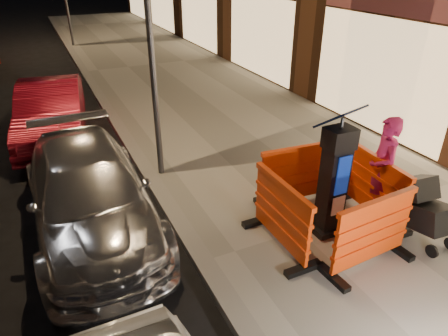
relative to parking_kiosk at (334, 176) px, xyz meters
name	(u,v)px	position (x,y,z in m)	size (l,w,h in m)	color
ground_plane	(205,268)	(-2.18, 0.17, -1.20)	(120.00, 120.00, 0.00)	black
sidewalk	(356,216)	(0.82, 0.17, -1.12)	(6.00, 60.00, 0.15)	gray
kerb	(205,264)	(-2.18, 0.17, -1.12)	(0.30, 60.00, 0.15)	slate
parking_kiosk	(334,176)	(0.00, 0.00, 0.00)	(0.66, 0.66, 2.10)	black
barrier_front	(372,233)	(0.00, -0.95, -0.46)	(1.50, 0.62, 1.17)	#EE3E0A
barrier_back	(297,175)	(0.00, 0.95, -0.46)	(1.50, 0.62, 1.17)	#EE3E0A
barrier_kerbside	(281,215)	(-0.95, 0.00, -0.46)	(1.50, 0.62, 1.17)	#EE3E0A
barrier_bldgside	(374,188)	(0.95, 0.00, -0.46)	(1.50, 0.62, 1.17)	#EE3E0A
car_silver	(96,226)	(-3.53, 2.01, -1.20)	(1.93, 4.74, 1.38)	silver
car_red	(57,137)	(-3.78, 6.51, -1.20)	(1.52, 4.35, 1.43)	maroon
man	(382,169)	(1.05, 0.02, -0.12)	(0.68, 0.45, 1.87)	#A81A53
stroller	(428,213)	(1.25, -0.88, -0.52)	(0.55, 0.84, 1.05)	black
street_lamp_mid	(149,27)	(-1.93, 3.17, 1.95)	(0.12, 0.12, 6.00)	#3F3F44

